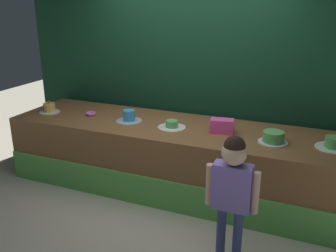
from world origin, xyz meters
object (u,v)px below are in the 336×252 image
Objects in this scene: cake_far_right at (333,144)px; cake_far_left at (50,108)px; pink_box at (222,126)px; cake_center at (172,125)px; child_figure at (232,183)px; cake_left at (129,117)px; cake_right at (273,137)px; donut at (91,114)px.

cake_far_left is at bearing -178.50° from cake_far_right.
pink_box reaches higher than cake_center.
child_figure reaches higher than cake_center.
child_figure is 1.30m from cake_far_right.
cake_left reaches higher than cake_right.
pink_box is 0.58m from cake_right.
donut is at bearing 177.20° from cake_center.
cake_left reaches higher than cake_far_right.
cake_left is 2.29m from cake_far_right.
child_figure is 1.38m from cake_center.
child_figure reaches higher than pink_box.
cake_far_left reaches higher than cake_left.
pink_box reaches higher than cake_far_right.
pink_box is at bearing 0.70° from donut.
pink_box is 0.98× the size of cake_far_left.
pink_box is at bearing 109.46° from child_figure.
donut is at bearing 10.09° from cake_far_left.
cake_left is 1.04× the size of cake_right.
cake_right is at bearing -1.77° from cake_left.
donut is 0.58m from cake_left.
donut is 0.43× the size of cake_right.
child_figure is 3.64× the size of cake_center.
child_figure is 2.84m from cake_far_left.
child_figure is at bearing -19.55° from cake_far_left.
cake_center is at bearing -2.80° from donut.
child_figure is 2.35m from donut.
cake_left is 0.93× the size of cake_far_right.
cake_right reaches higher than cake_far_right.
child_figure reaches higher than cake_far_right.
cake_far_right is (0.57, 0.07, -0.01)m from cake_right.
cake_right is 0.58m from cake_far_right.
cake_far_left is 0.86× the size of cake_right.
donut is 2.30m from cake_right.
cake_left is (-1.15, -0.05, -0.02)m from pink_box.
donut is 0.50× the size of cake_far_left.
cake_far_right is (1.15, -0.03, -0.03)m from pink_box.
cake_far_left is at bearing -169.91° from donut.
cake_left is 1.72m from cake_right.
cake_far_left is at bearing 160.45° from child_figure.
child_figure is 4.59× the size of pink_box.
child_figure is 1.14m from pink_box.
donut is at bearing -179.30° from pink_box.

